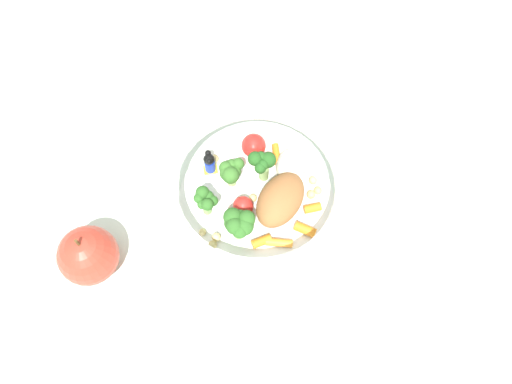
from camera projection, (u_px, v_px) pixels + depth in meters
name	position (u px, v px, depth m)	size (l,w,h in m)	color
ground_plane	(253.00, 192.00, 0.69)	(2.40, 2.40, 0.00)	silver
food_container	(261.00, 190.00, 0.65)	(0.22, 0.22, 0.06)	white
loose_apple	(88.00, 255.00, 0.61)	(0.07, 0.07, 0.09)	#BC3828
folded_napkin	(429.00, 164.00, 0.70)	(0.13, 0.11, 0.01)	white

